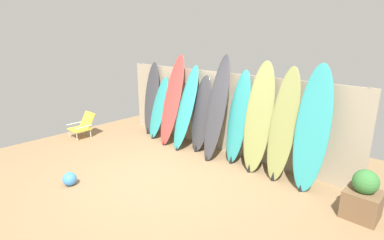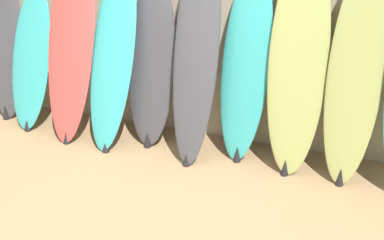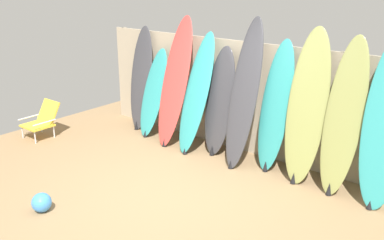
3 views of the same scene
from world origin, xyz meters
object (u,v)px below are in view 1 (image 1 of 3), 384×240
Objects in this scene: surfboard_teal_3 at (186,108)px; beach_chair at (83,125)px; surfboard_charcoal_4 at (201,114)px; surfboard_teal_6 at (238,118)px; surfboard_teal_9 at (312,129)px; surfboard_olive_7 at (259,118)px; surfboard_charcoal_5 at (217,108)px; surfboard_teal_1 at (159,108)px; beach_ball at (70,179)px; surfboard_olive_8 at (283,125)px; surfboard_charcoal_0 at (152,99)px; planter_box at (363,197)px; surfboard_red_2 at (172,101)px.

beach_chair is at bearing -152.84° from surfboard_teal_3.
surfboard_teal_6 is at bearing 2.05° from surfboard_charcoal_4.
surfboard_teal_9 is 3.45× the size of beach_chair.
surfboard_olive_7 is at bearing -4.54° from surfboard_teal_6.
surfboard_charcoal_5 is 3.71m from beach_chair.
surfboard_teal_6 is 4.15m from beach_chair.
surfboard_teal_1 is 0.70× the size of surfboard_charcoal_5.
beach_ball is (-3.11, -2.85, -0.95)m from surfboard_teal_9.
surfboard_olive_8 is at bearing -1.85° from surfboard_olive_7.
surfboard_charcoal_0 is 0.86× the size of surfboard_charcoal_5.
surfboard_teal_3 is 0.87× the size of surfboard_charcoal_5.
surfboard_teal_3 is 1.00× the size of surfboard_teal_6.
surfboard_charcoal_5 is at bearing -3.88° from surfboard_charcoal_0.
surfboard_olive_8 is at bearing 2.47° from surfboard_teal_3.
surfboard_teal_1 is 3.42m from surfboard_olive_8.
surfboard_teal_1 is 2.48× the size of beach_chair.
surfboard_olive_7 is 2.84× the size of planter_box.
beach_ball is (0.83, -2.84, -0.64)m from surfboard_teal_1.
surfboard_teal_3 is at bearing -7.27° from surfboard_charcoal_0.
surfboard_olive_8 is 3.31× the size of beach_chair.
surfboard_teal_6 is 1.02m from surfboard_olive_8.
surfboard_teal_6 is (1.34, 0.16, -0.01)m from surfboard_teal_3.
surfboard_teal_1 is at bearing 175.82° from surfboard_teal_3.
surfboard_teal_9 is at bearing 159.22° from planter_box.
surfboard_olive_8 reaches higher than surfboard_teal_6.
surfboard_red_2 is 2.52m from beach_chair.
surfboard_teal_1 is 0.80× the size of surfboard_teal_6.
beach_chair is at bearing -162.10° from surfboard_olive_7.
surfboard_charcoal_4 is 3.24m from beach_chair.
surfboard_olive_8 reaches higher than surfboard_charcoal_0.
surfboard_charcoal_4 is at bearing 179.38° from surfboard_olive_8.
beach_ball is (-1.10, -2.79, -0.98)m from surfboard_charcoal_5.
surfboard_teal_9 is (2.52, -0.04, 0.21)m from surfboard_charcoal_4.
planter_box is (3.86, -0.29, -0.63)m from surfboard_teal_3.
surfboard_olive_7 is (2.89, 0.04, 0.29)m from surfboard_teal_1.
surfboard_red_2 is 1.24× the size of surfboard_charcoal_4.
beach_chair is at bearing 147.03° from beach_ball.
surfboard_teal_6 is at bearing 15.93° from surfboard_charcoal_5.
beach_chair is (-5.39, -1.37, -0.75)m from surfboard_teal_9.
surfboard_olive_8 reaches higher than planter_box.
planter_box is (4.91, -0.36, -0.43)m from surfboard_teal_1.
surfboard_teal_6 is at bearing -0.58° from surfboard_charcoal_0.
surfboard_charcoal_0 is 0.89× the size of surfboard_olive_7.
surfboard_teal_1 is 0.72× the size of surfboard_olive_7.
surfboard_charcoal_0 is at bearing 176.12° from surfboard_charcoal_5.
surfboard_teal_1 is 4.94m from planter_box.
surfboard_teal_6 reaches higher than surfboard_teal_1.
surfboard_charcoal_0 is 2.53× the size of planter_box.
surfboard_charcoal_5 is (1.36, 0.01, 0.03)m from surfboard_red_2.
surfboard_red_2 reaches higher than planter_box.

